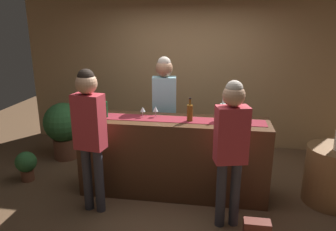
% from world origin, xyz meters
% --- Properties ---
extents(ground_plane, '(10.00, 10.00, 0.00)m').
position_xyz_m(ground_plane, '(0.00, 0.00, 0.00)').
color(ground_plane, brown).
extents(back_wall, '(6.00, 0.12, 2.90)m').
position_xyz_m(back_wall, '(0.00, 1.90, 1.45)').
color(back_wall, tan).
rests_on(back_wall, ground).
extents(bar_counter, '(2.43, 0.60, 1.03)m').
position_xyz_m(bar_counter, '(0.00, 0.00, 0.52)').
color(bar_counter, '#472B19').
rests_on(bar_counter, ground).
extents(counter_runner_cloth, '(2.31, 0.28, 0.01)m').
position_xyz_m(counter_runner_cloth, '(0.00, 0.00, 1.03)').
color(counter_runner_cloth, maroon).
rests_on(counter_runner_cloth, bar_counter).
extents(wine_bottle_green, '(0.07, 0.07, 0.30)m').
position_xyz_m(wine_bottle_green, '(-0.89, -0.04, 1.14)').
color(wine_bottle_green, '#194723').
rests_on(wine_bottle_green, bar_counter).
extents(wine_bottle_clear, '(0.07, 0.07, 0.30)m').
position_xyz_m(wine_bottle_clear, '(0.62, 0.09, 1.14)').
color(wine_bottle_clear, '#B2C6C1').
rests_on(wine_bottle_clear, bar_counter).
extents(wine_bottle_amber, '(0.07, 0.07, 0.30)m').
position_xyz_m(wine_bottle_amber, '(0.21, -0.04, 1.14)').
color(wine_bottle_amber, brown).
rests_on(wine_bottle_amber, bar_counter).
extents(wine_glass_near_customer, '(0.07, 0.07, 0.14)m').
position_xyz_m(wine_glass_near_customer, '(-0.41, 0.03, 1.14)').
color(wine_glass_near_customer, silver).
rests_on(wine_glass_near_customer, bar_counter).
extents(wine_glass_mid_counter, '(0.07, 0.07, 0.14)m').
position_xyz_m(wine_glass_mid_counter, '(-1.06, 0.03, 1.14)').
color(wine_glass_mid_counter, silver).
rests_on(wine_glass_mid_counter, bar_counter).
extents(wine_glass_far_end, '(0.07, 0.07, 0.14)m').
position_xyz_m(wine_glass_far_end, '(-0.25, 0.07, 1.14)').
color(wine_glass_far_end, silver).
rests_on(wine_glass_far_end, bar_counter).
extents(bartender, '(0.37, 0.25, 1.76)m').
position_xyz_m(bartender, '(-0.22, 0.58, 1.10)').
color(bartender, '#26262B').
rests_on(bartender, ground).
extents(customer_sipping, '(0.38, 0.28, 1.67)m').
position_xyz_m(customer_sipping, '(0.71, -0.64, 1.03)').
color(customer_sipping, '#33333D').
rests_on(customer_sipping, ground).
extents(customer_browsing, '(0.37, 0.25, 1.74)m').
position_xyz_m(customer_browsing, '(-0.89, -0.58, 1.08)').
color(customer_browsing, '#33333D').
rests_on(customer_browsing, ground).
extents(round_side_table, '(0.68, 0.68, 0.74)m').
position_xyz_m(round_side_table, '(2.02, 0.06, 0.37)').
color(round_side_table, brown).
rests_on(round_side_table, ground).
extents(potted_plant_tall, '(0.65, 0.65, 0.95)m').
position_xyz_m(potted_plant_tall, '(-1.96, 0.85, 0.55)').
color(potted_plant_tall, brown).
rests_on(potted_plant_tall, ground).
extents(potted_plant_small, '(0.30, 0.30, 0.44)m').
position_xyz_m(potted_plant_small, '(-2.14, -0.01, 0.25)').
color(potted_plant_small, brown).
rests_on(potted_plant_small, ground).
extents(handbag, '(0.28, 0.14, 0.22)m').
position_xyz_m(handbag, '(1.02, -0.85, 0.11)').
color(handbag, brown).
rests_on(handbag, ground).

